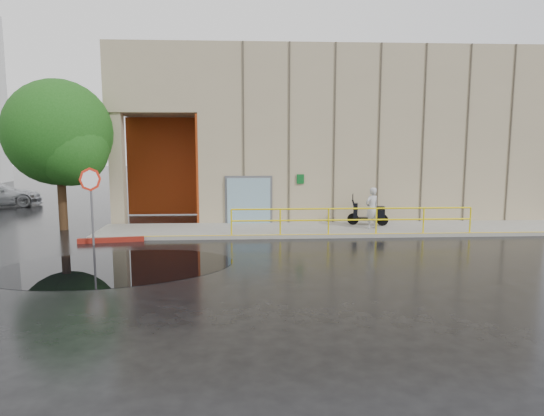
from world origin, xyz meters
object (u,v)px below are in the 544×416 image
(stop_sign, at_px, (91,190))
(scooter, at_px, (368,207))
(tree_near, at_px, (61,137))
(red_curb, at_px, (111,240))
(person, at_px, (372,208))

(stop_sign, bearing_deg, scooter, -9.83)
(tree_near, bearing_deg, red_curb, -46.05)
(stop_sign, distance_m, tree_near, 4.25)
(person, distance_m, red_curb, 10.44)
(red_curb, bearing_deg, person, 8.25)
(person, distance_m, scooter, 0.82)
(person, height_order, tree_near, tree_near)
(scooter, height_order, stop_sign, stop_sign)
(red_curb, distance_m, tree_near, 5.36)
(person, relative_size, stop_sign, 0.61)
(stop_sign, xyz_separation_m, red_curb, (0.50, 0.49, -1.95))
(person, relative_size, red_curb, 0.72)
(red_curb, xyz_separation_m, tree_near, (-2.59, 2.68, 3.86))
(stop_sign, bearing_deg, tree_near, 98.99)
(person, relative_size, scooter, 0.96)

